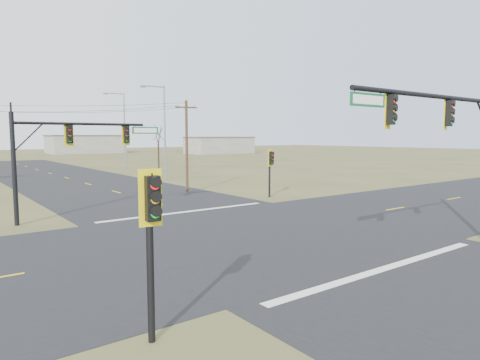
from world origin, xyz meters
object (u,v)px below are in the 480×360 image
mast_arm_far (73,143)px  utility_pole_near (187,145)px  bare_tree_c (158,133)px  streetlight_a (163,127)px  pedestal_signal_sw (152,216)px  mast_arm_near (451,131)px  streetlight_b (123,126)px  pedestal_signal_ne (271,162)px

mast_arm_far → utility_pole_near: 12.75m
mast_arm_far → bare_tree_c: 35.27m
streetlight_a → bare_tree_c: (4.80, 11.05, -0.52)m
streetlight_a → bare_tree_c: 12.06m
pedestal_signal_sw → utility_pole_near: utility_pole_near is taller
utility_pole_near → streetlight_a: size_ratio=0.75×
mast_arm_far → bare_tree_c: (19.77, 29.20, 0.90)m
mast_arm_near → pedestal_signal_sw: (-13.39, 0.09, -2.07)m
streetlight_b → mast_arm_far: bearing=-114.1°
streetlight_b → streetlight_a: bearing=-96.5°
mast_arm_near → pedestal_signal_ne: size_ratio=2.65×
mast_arm_near → streetlight_b: bearing=67.0°
streetlight_b → bare_tree_c: 7.80m
streetlight_b → mast_arm_near: bearing=-96.2°
mast_arm_far → streetlight_a: bearing=43.2°
streetlight_a → streetlight_b: size_ratio=0.93×
mast_arm_far → bare_tree_c: bearing=48.6°
mast_arm_near → streetlight_a: streetlight_a is taller
pedestal_signal_ne → streetlight_a: (-0.38, 18.28, 3.10)m
streetlight_b → bare_tree_c: size_ratio=1.65×
pedestal_signal_sw → streetlight_b: bearing=76.4°
utility_pole_near → streetlight_a: bearing=72.5°
pedestal_signal_ne → utility_pole_near: 7.64m
utility_pole_near → mast_arm_far: bearing=-151.3°
mast_arm_far → pedestal_signal_sw: bearing=-107.5°
streetlight_b → bare_tree_c: bearing=-71.9°
bare_tree_c → mast_arm_near: bearing=-101.5°
pedestal_signal_sw → streetlight_a: 39.77m
mast_arm_far → streetlight_a: (14.97, 18.15, 1.42)m
pedestal_signal_sw → utility_pole_near: bearing=65.9°
pedestal_signal_sw → bare_tree_c: bare_tree_c is taller
pedestal_signal_ne → streetlight_b: 36.98m
pedestal_signal_sw → utility_pole_near: (14.26, 23.29, 1.11)m
mast_arm_near → utility_pole_near: 23.42m
streetlight_b → utility_pole_near: bearing=-100.4°
mast_arm_near → utility_pole_near: utility_pole_near is taller
mast_arm_far → bare_tree_c: size_ratio=1.27×
mast_arm_far → pedestal_signal_sw: 17.51m
pedestal_signal_ne → pedestal_signal_sw: size_ratio=0.92×
utility_pole_near → streetlight_a: (3.80, 12.02, 1.77)m
mast_arm_near → bare_tree_c: 47.41m
pedestal_signal_ne → pedestal_signal_sw: (-18.43, -17.03, 0.22)m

